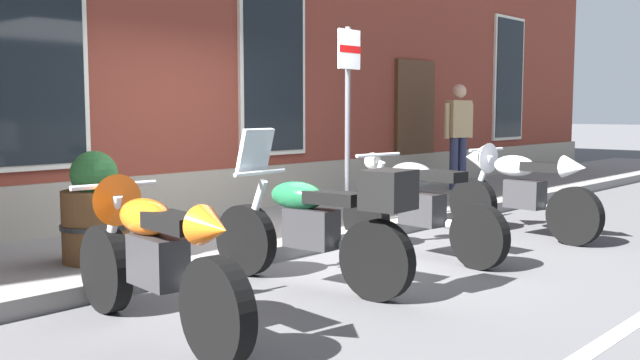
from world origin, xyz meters
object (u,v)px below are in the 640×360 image
barrel_planter (95,214)px  parking_sign (348,97)px  motorcycle_orange_sport (148,249)px  motorcycle_white_sport (516,186)px  motorcycle_green_touring (317,223)px  motorcycle_grey_naked (417,207)px  pedestrian_tan_coat (459,130)px

barrel_planter → parking_sign: bearing=-6.1°
motorcycle_orange_sport → parking_sign: bearing=20.1°
parking_sign → barrel_planter: size_ratio=2.33×
motorcycle_white_sport → motorcycle_green_touring: bearing=179.1°
motorcycle_green_touring → barrel_planter: 1.96m
motorcycle_grey_naked → barrel_planter: 3.04m
motorcycle_orange_sport → barrel_planter: size_ratio=2.17×
pedestrian_tan_coat → parking_sign: parking_sign is taller
barrel_planter → motorcycle_orange_sport: bearing=-109.5°
motorcycle_grey_naked → motorcycle_white_sport: motorcycle_white_sport is taller
pedestrian_tan_coat → parking_sign: bearing=-166.5°
parking_sign → motorcycle_orange_sport: bearing=-159.9°
pedestrian_tan_coat → barrel_planter: pedestrian_tan_coat is taller
pedestrian_tan_coat → motorcycle_orange_sport: bearing=-163.3°
motorcycle_orange_sport → motorcycle_grey_naked: 3.21m
motorcycle_orange_sport → barrel_planter: 1.73m
motorcycle_grey_naked → motorcycle_white_sport: bearing=-6.6°
parking_sign → barrel_planter: parking_sign is taller
pedestrian_tan_coat → barrel_planter: (-7.01, -0.64, -0.56)m
motorcycle_orange_sport → motorcycle_white_sport: 4.92m
motorcycle_grey_naked → pedestrian_tan_coat: pedestrian_tan_coat is taller
motorcycle_green_touring → motorcycle_orange_sport: bearing=178.4°
motorcycle_orange_sport → motorcycle_grey_naked: bearing=1.8°
motorcycle_orange_sport → barrel_planter: (0.58, 1.63, 0.01)m
motorcycle_grey_naked → barrel_planter: size_ratio=2.17×
motorcycle_grey_naked → pedestrian_tan_coat: (4.39, 2.18, 0.63)m
barrel_planter → motorcycle_white_sport: bearing=-21.8°
motorcycle_grey_naked → motorcycle_white_sport: (1.71, -0.20, 0.09)m
motorcycle_grey_naked → motorcycle_green_touring: bearing=-174.9°
motorcycle_orange_sport → motorcycle_green_touring: bearing=-1.6°
parking_sign → motorcycle_grey_naked: bearing=-107.7°
motorcycle_grey_naked → pedestrian_tan_coat: 4.94m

